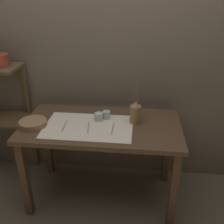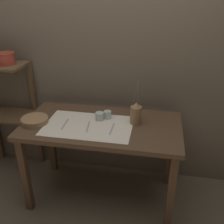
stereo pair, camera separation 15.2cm
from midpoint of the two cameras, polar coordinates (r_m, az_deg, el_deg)
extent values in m
plane|color=brown|center=(2.71, -0.33, -17.43)|extent=(12.00, 12.00, 0.00)
cube|color=brown|center=(2.52, 1.62, 10.72)|extent=(7.00, 0.06, 2.40)
cube|color=#4C3523|center=(2.25, -0.38, -3.06)|extent=(1.36, 0.71, 0.04)
cube|color=#4C3523|center=(2.42, -16.64, -13.14)|extent=(0.06, 0.06, 0.75)
cube|color=#4C3523|center=(2.22, 14.67, -16.97)|extent=(0.06, 0.06, 0.75)
cube|color=#4C3523|center=(2.86, -11.55, -6.03)|extent=(0.06, 0.06, 0.75)
cube|color=#4C3523|center=(2.69, 14.07, -8.51)|extent=(0.06, 0.06, 0.75)
cube|color=brown|center=(2.88, -20.67, -0.58)|extent=(0.54, 0.33, 0.02)
cube|color=brown|center=(2.90, -14.77, -0.79)|extent=(0.04, 0.04, 1.19)
cube|color=beige|center=(2.22, -3.22, -2.99)|extent=(0.74, 0.47, 0.00)
cylinder|color=olive|center=(2.23, 7.13, -0.72)|extent=(0.09, 0.09, 0.16)
cone|color=olive|center=(2.19, 7.27, 1.59)|extent=(0.07, 0.07, 0.04)
cylinder|color=brown|center=(2.16, 7.77, 3.52)|extent=(0.02, 0.01, 0.12)
cylinder|color=brown|center=(2.17, 7.13, 3.92)|extent=(0.03, 0.01, 0.14)
cylinder|color=brown|center=(2.16, 7.15, 4.25)|extent=(0.04, 0.01, 0.17)
cylinder|color=brown|center=(2.16, 7.70, 4.44)|extent=(0.00, 0.05, 0.18)
cylinder|color=#8E6B47|center=(2.32, -14.70, -1.80)|extent=(0.23, 0.23, 0.05)
cylinder|color=#B7C1BC|center=(2.29, -0.83, -0.96)|extent=(0.07, 0.07, 0.07)
cylinder|color=#B7C1BC|center=(2.32, 0.86, -0.60)|extent=(0.07, 0.07, 0.07)
cube|color=#939399|center=(2.25, -8.31, -2.62)|extent=(0.02, 0.19, 0.00)
cube|color=#939399|center=(2.19, -3.26, -3.21)|extent=(0.04, 0.19, 0.00)
cube|color=#939399|center=(2.16, 2.00, -3.69)|extent=(0.01, 0.19, 0.00)
cylinder|color=#9E3828|center=(2.63, -20.63, 10.84)|extent=(0.17, 0.17, 0.11)
cylinder|color=#9E3828|center=(2.62, -20.81, 11.90)|extent=(0.18, 0.18, 0.01)
camera|label=1|loc=(0.08, -88.00, 0.96)|focal=42.00mm
camera|label=2|loc=(0.08, 92.00, -0.96)|focal=42.00mm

